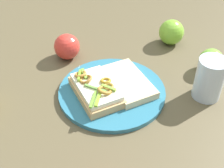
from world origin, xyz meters
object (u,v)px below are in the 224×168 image
object	(u,v)px
bread_slice_side	(127,82)
apple_0	(171,32)
drinking_glass	(210,79)
apple_3	(211,61)
apple_2	(67,47)
sandwich	(96,90)
plate	(112,92)

from	to	relation	value
bread_slice_side	apple_0	size ratio (longest dim) A/B	2.06
drinking_glass	apple_0	bearing A→B (deg)	144.46
apple_3	apple_2	bearing A→B (deg)	-146.91
bread_slice_side	drinking_glass	bearing A→B (deg)	-123.65
apple_2	apple_0	bearing A→B (deg)	56.19
apple_2	apple_3	bearing A→B (deg)	33.09
sandwich	bread_slice_side	world-z (taller)	sandwich
apple_3	bread_slice_side	bearing A→B (deg)	-119.52
sandwich	drinking_glass	xyz separation A→B (m)	(0.20, 0.20, 0.02)
apple_0	apple_2	distance (m)	0.33
bread_slice_side	sandwich	bearing A→B (deg)	89.87
bread_slice_side	apple_0	bearing A→B (deg)	-59.60
sandwich	apple_2	xyz separation A→B (m)	(-0.19, 0.07, 0.01)
apple_3	sandwich	bearing A→B (deg)	-117.49
sandwich	plate	bearing A→B (deg)	-90.31
sandwich	bread_slice_side	distance (m)	0.09
apple_0	apple_2	bearing A→B (deg)	-123.81
apple_0	apple_3	size ratio (longest dim) A/B	1.15
plate	sandwich	bearing A→B (deg)	-111.93
apple_2	apple_3	world-z (taller)	apple_2
plate	apple_3	bearing A→B (deg)	61.67
plate	drinking_glass	size ratio (longest dim) A/B	2.50
sandwich	apple_0	bearing A→B (deg)	-67.08
apple_3	apple_0	bearing A→B (deg)	163.70
bread_slice_side	apple_2	world-z (taller)	apple_2
sandwich	drinking_glass	size ratio (longest dim) A/B	1.58
plate	sandwich	xyz separation A→B (m)	(-0.02, -0.04, 0.02)
sandwich	drinking_glass	world-z (taller)	drinking_glass
bread_slice_side	apple_3	bearing A→B (deg)	-97.88
apple_2	plate	bearing A→B (deg)	-8.72
plate	drinking_glass	distance (m)	0.25
bread_slice_side	drinking_glass	size ratio (longest dim) A/B	1.47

